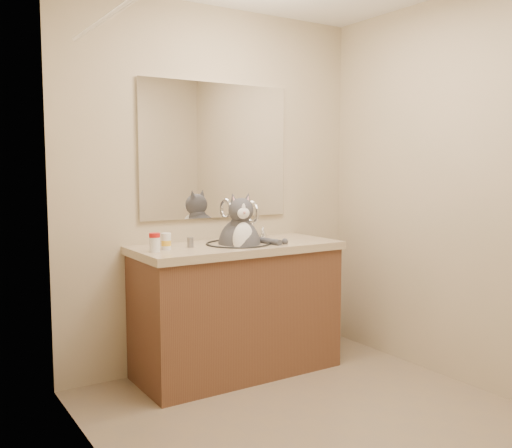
{
  "coord_description": "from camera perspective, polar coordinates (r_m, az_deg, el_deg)",
  "views": [
    {
      "loc": [
        -1.85,
        -2.17,
        1.35
      ],
      "look_at": [
        -0.05,
        0.65,
        1.01
      ],
      "focal_mm": 40.0,
      "sensor_mm": 36.0,
      "label": 1
    }
  ],
  "objects": [
    {
      "name": "grey_canister",
      "position": [
        3.53,
        -6.59,
        -1.84
      ],
      "size": [
        0.04,
        0.04,
        0.06
      ],
      "rotation": [
        0.0,
        0.0,
        -0.08
      ],
      "color": "slate",
      "rests_on": "vanity"
    },
    {
      "name": "mirror",
      "position": [
        3.87,
        -4.03,
        7.31
      ],
      "size": [
        1.1,
        0.02,
        0.9
      ],
      "primitive_type": "cube",
      "color": "white",
      "rests_on": "room"
    },
    {
      "name": "room",
      "position": [
        2.85,
        7.95,
        2.79
      ],
      "size": [
        2.22,
        2.52,
        2.42
      ],
      "color": "#806F59",
      "rests_on": "ground"
    },
    {
      "name": "pill_bottle_orange",
      "position": [
        3.44,
        -8.97,
        -1.76
      ],
      "size": [
        0.06,
        0.06,
        0.1
      ],
      "rotation": [
        0.0,
        0.0,
        0.03
      ],
      "color": "white",
      "rests_on": "vanity"
    },
    {
      "name": "cat",
      "position": [
        3.65,
        -1.59,
        -1.81
      ],
      "size": [
        0.37,
        0.39,
        0.54
      ],
      "rotation": [
        0.0,
        0.0,
        -0.29
      ],
      "color": "#434347",
      "rests_on": "vanity"
    },
    {
      "name": "shower_curtain",
      "position": [
        2.42,
        -13.0,
        -1.84
      ],
      "size": [
        0.02,
        1.3,
        1.93
      ],
      "color": "beige",
      "rests_on": "ground"
    },
    {
      "name": "vanity",
      "position": [
        3.75,
        -1.92,
        -8.16
      ],
      "size": [
        1.34,
        0.59,
        1.12
      ],
      "color": "brown",
      "rests_on": "ground"
    },
    {
      "name": "pill_bottle_redcap",
      "position": [
        3.36,
        -10.1,
        -1.82
      ],
      "size": [
        0.08,
        0.08,
        0.11
      ],
      "rotation": [
        0.0,
        0.0,
        -0.23
      ],
      "color": "white",
      "rests_on": "vanity"
    }
  ]
}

